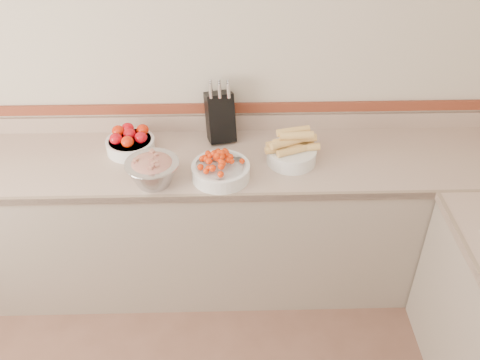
{
  "coord_description": "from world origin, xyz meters",
  "views": [
    {
      "loc": [
        0.29,
        -0.76,
        2.58
      ],
      "look_at": [
        0.35,
        1.35,
        1.0
      ],
      "focal_mm": 40.0,
      "sensor_mm": 36.0,
      "label": 1
    }
  ],
  "objects_px": {
    "cherry_tomato_bowl": "(221,169)",
    "corn_bowl": "(292,151)",
    "rhubarb_bowl": "(153,170)",
    "knife_block": "(220,116)",
    "tomato_bowl": "(130,142)"
  },
  "relations": [
    {
      "from": "tomato_bowl",
      "to": "rhubarb_bowl",
      "type": "distance_m",
      "value": 0.35
    },
    {
      "from": "knife_block",
      "to": "rhubarb_bowl",
      "type": "height_order",
      "value": "knife_block"
    },
    {
      "from": "corn_bowl",
      "to": "rhubarb_bowl",
      "type": "height_order",
      "value": "corn_bowl"
    },
    {
      "from": "knife_block",
      "to": "corn_bowl",
      "type": "bearing_deg",
      "value": -33.08
    },
    {
      "from": "cherry_tomato_bowl",
      "to": "corn_bowl",
      "type": "bearing_deg",
      "value": 19.75
    },
    {
      "from": "tomato_bowl",
      "to": "cherry_tomato_bowl",
      "type": "xyz_separation_m",
      "value": [
        0.51,
        -0.27,
        -0.0
      ]
    },
    {
      "from": "rhubarb_bowl",
      "to": "tomato_bowl",
      "type": "bearing_deg",
      "value": 117.33
    },
    {
      "from": "tomato_bowl",
      "to": "corn_bowl",
      "type": "xyz_separation_m",
      "value": [
        0.89,
        -0.13,
        0.01
      ]
    },
    {
      "from": "tomato_bowl",
      "to": "corn_bowl",
      "type": "height_order",
      "value": "corn_bowl"
    },
    {
      "from": "corn_bowl",
      "to": "rhubarb_bowl",
      "type": "distance_m",
      "value": 0.75
    },
    {
      "from": "knife_block",
      "to": "rhubarb_bowl",
      "type": "xyz_separation_m",
      "value": [
        -0.35,
        -0.43,
        -0.07
      ]
    },
    {
      "from": "knife_block",
      "to": "cherry_tomato_bowl",
      "type": "distance_m",
      "value": 0.4
    },
    {
      "from": "cherry_tomato_bowl",
      "to": "rhubarb_bowl",
      "type": "height_order",
      "value": "cherry_tomato_bowl"
    },
    {
      "from": "rhubarb_bowl",
      "to": "corn_bowl",
      "type": "bearing_deg",
      "value": 13.61
    },
    {
      "from": "cherry_tomato_bowl",
      "to": "corn_bowl",
      "type": "distance_m",
      "value": 0.41
    }
  ]
}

